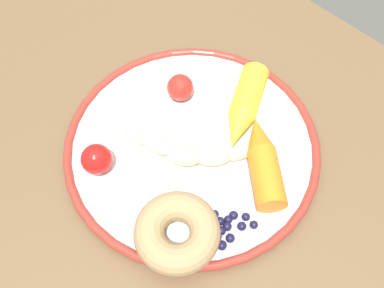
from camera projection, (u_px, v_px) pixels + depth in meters
name	position (u px, v px, depth m)	size (l,w,h in m)	color
ground_plane	(176.00, 281.00, 1.21)	(6.00, 6.00, 0.00)	#4D4F49
dining_table	(163.00, 182.00, 0.67)	(1.11, 0.80, 0.71)	brown
plate	(192.00, 145.00, 0.59)	(0.35, 0.35, 0.02)	silver
banana	(185.00, 150.00, 0.57)	(0.16, 0.12, 0.03)	beige
carrot_orange	(263.00, 160.00, 0.56)	(0.12, 0.11, 0.04)	orange
carrot_yellow	(244.00, 107.00, 0.60)	(0.10, 0.14, 0.04)	yellow
donut	(177.00, 232.00, 0.51)	(0.10, 0.10, 0.04)	tan
blueberry_pile	(229.00, 227.00, 0.52)	(0.05, 0.06, 0.02)	#191638
tomato_near	(180.00, 88.00, 0.62)	(0.04, 0.04, 0.04)	red
tomato_mid	(97.00, 159.00, 0.56)	(0.04, 0.04, 0.04)	red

